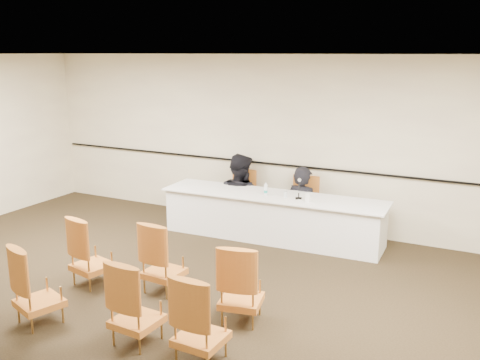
{
  "coord_description": "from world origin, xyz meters",
  "views": [
    {
      "loc": [
        3.5,
        -4.58,
        3.03
      ],
      "look_at": [
        -0.15,
        2.6,
        1.1
      ],
      "focal_mm": 40.0,
      "sensor_mm": 36.0,
      "label": 1
    }
  ],
  "objects_px": {
    "drinking_glass": "(285,194)",
    "aud_chair_back_right": "(201,318)",
    "panelist_main_chair": "(302,205)",
    "panelist_main": "(302,215)",
    "panelist_second": "(240,204)",
    "panelist_second_chair": "(240,197)",
    "aud_chair_front_left": "(92,250)",
    "microphone": "(299,190)",
    "aud_chair_back_left": "(38,284)",
    "coffee_cup": "(308,198)",
    "panel_table": "(272,217)",
    "aud_chair_front_mid": "(163,256)",
    "aud_chair_back_mid": "(136,301)",
    "water_bottle": "(266,189)",
    "aud_chair_front_right": "(241,282)"
  },
  "relations": [
    {
      "from": "panelist_second",
      "to": "panelist_second_chair",
      "type": "distance_m",
      "value": 0.12
    },
    {
      "from": "microphone",
      "to": "drinking_glass",
      "type": "bearing_deg",
      "value": 162.43
    },
    {
      "from": "panel_table",
      "to": "coffee_cup",
      "type": "bearing_deg",
      "value": -13.82
    },
    {
      "from": "panel_table",
      "to": "coffee_cup",
      "type": "height_order",
      "value": "coffee_cup"
    },
    {
      "from": "panelist_main_chair",
      "to": "panelist_second",
      "type": "bearing_deg",
      "value": 180.0
    },
    {
      "from": "aud_chair_front_left",
      "to": "aud_chair_back_right",
      "type": "relative_size",
      "value": 1.0
    },
    {
      "from": "aud_chair_back_right",
      "to": "drinking_glass",
      "type": "bearing_deg",
      "value": 100.79
    },
    {
      "from": "panelist_main_chair",
      "to": "panelist_second_chair",
      "type": "xyz_separation_m",
      "value": [
        -1.18,
        -0.05,
        0.0
      ]
    },
    {
      "from": "panelist_main",
      "to": "coffee_cup",
      "type": "xyz_separation_m",
      "value": [
        0.34,
        -0.7,
        0.53
      ]
    },
    {
      "from": "panelist_main_chair",
      "to": "aud_chair_front_left",
      "type": "xyz_separation_m",
      "value": [
        -1.72,
        -3.31,
        0.0
      ]
    },
    {
      "from": "water_bottle",
      "to": "microphone",
      "type": "bearing_deg",
      "value": 1.46
    },
    {
      "from": "drinking_glass",
      "to": "panelist_second_chair",
      "type": "bearing_deg",
      "value": 153.07
    },
    {
      "from": "panelist_main",
      "to": "panelist_main_chair",
      "type": "xyz_separation_m",
      "value": [
        0.0,
        0.0,
        0.19
      ]
    },
    {
      "from": "microphone",
      "to": "water_bottle",
      "type": "xyz_separation_m",
      "value": [
        -0.57,
        -0.01,
        -0.05
      ]
    },
    {
      "from": "microphone",
      "to": "aud_chair_front_mid",
      "type": "height_order",
      "value": "microphone"
    },
    {
      "from": "panelist_second",
      "to": "coffee_cup",
      "type": "xyz_separation_m",
      "value": [
        1.52,
        -0.66,
        0.47
      ]
    },
    {
      "from": "microphone",
      "to": "aud_chair_front_mid",
      "type": "distance_m",
      "value": 2.64
    },
    {
      "from": "panelist_second_chair",
      "to": "panelist_main",
      "type": "bearing_deg",
      "value": -0.0
    },
    {
      "from": "aud_chair_front_right",
      "to": "aud_chair_back_left",
      "type": "xyz_separation_m",
      "value": [
        -2.03,
        -1.09,
        0.0
      ]
    },
    {
      "from": "panelist_main_chair",
      "to": "aud_chair_front_right",
      "type": "bearing_deg",
      "value": -83.69
    },
    {
      "from": "aud_chair_back_left",
      "to": "aud_chair_back_mid",
      "type": "xyz_separation_m",
      "value": [
        1.26,
        0.16,
        0.0
      ]
    },
    {
      "from": "microphone",
      "to": "aud_chair_back_right",
      "type": "height_order",
      "value": "microphone"
    },
    {
      "from": "aud_chair_front_right",
      "to": "aud_chair_front_mid",
      "type": "bearing_deg",
      "value": 156.12
    },
    {
      "from": "drinking_glass",
      "to": "coffee_cup",
      "type": "height_order",
      "value": "coffee_cup"
    },
    {
      "from": "panelist_main_chair",
      "to": "panelist_second",
      "type": "height_order",
      "value": "panelist_second"
    },
    {
      "from": "panel_table",
      "to": "aud_chair_back_left",
      "type": "bearing_deg",
      "value": -110.0
    },
    {
      "from": "panelist_main_chair",
      "to": "aud_chair_back_left",
      "type": "relative_size",
      "value": 1.0
    },
    {
      "from": "panelist_main",
      "to": "panelist_main_chair",
      "type": "distance_m",
      "value": 0.19
    },
    {
      "from": "panelist_main_chair",
      "to": "panelist_second_chair",
      "type": "height_order",
      "value": "same"
    },
    {
      "from": "panelist_second",
      "to": "panelist_second_chair",
      "type": "height_order",
      "value": "panelist_second"
    },
    {
      "from": "microphone",
      "to": "aud_chair_front_right",
      "type": "xyz_separation_m",
      "value": [
        0.34,
        -2.7,
        -0.43
      ]
    },
    {
      "from": "aud_chair_back_left",
      "to": "aud_chair_back_right",
      "type": "xyz_separation_m",
      "value": [
        2.05,
        0.16,
        0.0
      ]
    },
    {
      "from": "water_bottle",
      "to": "aud_chair_front_mid",
      "type": "bearing_deg",
      "value": -98.08
    },
    {
      "from": "aud_chair_back_mid",
      "to": "coffee_cup",
      "type": "bearing_deg",
      "value": 83.21
    },
    {
      "from": "panelist_main_chair",
      "to": "panelist_main",
      "type": "bearing_deg",
      "value": 0.0
    },
    {
      "from": "coffee_cup",
      "to": "aud_chair_front_left",
      "type": "bearing_deg",
      "value": -128.45
    },
    {
      "from": "microphone",
      "to": "aud_chair_back_mid",
      "type": "bearing_deg",
      "value": -114.95
    },
    {
      "from": "drinking_glass",
      "to": "aud_chair_back_left",
      "type": "xyz_separation_m",
      "value": [
        -1.47,
        -3.78,
        -0.33
      ]
    },
    {
      "from": "aud_chair_front_left",
      "to": "water_bottle",
      "type": "bearing_deg",
      "value": 76.64
    },
    {
      "from": "panelist_second",
      "to": "microphone",
      "type": "height_order",
      "value": "panelist_second"
    },
    {
      "from": "aud_chair_back_right",
      "to": "panelist_main_chair",
      "type": "bearing_deg",
      "value": 98.64
    },
    {
      "from": "panelist_second_chair",
      "to": "aud_chair_back_mid",
      "type": "xyz_separation_m",
      "value": [
        0.9,
        -4.19,
        0.0
      ]
    },
    {
      "from": "panelist_main",
      "to": "aud_chair_back_mid",
      "type": "xyz_separation_m",
      "value": [
        -0.27,
        -4.23,
        0.19
      ]
    },
    {
      "from": "microphone",
      "to": "aud_chair_back_left",
      "type": "height_order",
      "value": "microphone"
    },
    {
      "from": "drinking_glass",
      "to": "aud_chair_back_right",
      "type": "bearing_deg",
      "value": -80.9
    },
    {
      "from": "aud_chair_front_right",
      "to": "aud_chair_back_mid",
      "type": "distance_m",
      "value": 1.2
    },
    {
      "from": "drinking_glass",
      "to": "coffee_cup",
      "type": "bearing_deg",
      "value": -12.58
    },
    {
      "from": "drinking_glass",
      "to": "aud_chair_back_right",
      "type": "height_order",
      "value": "aud_chair_back_right"
    },
    {
      "from": "aud_chair_back_right",
      "to": "panelist_main",
      "type": "bearing_deg",
      "value": 98.64
    },
    {
      "from": "panelist_main_chair",
      "to": "water_bottle",
      "type": "xyz_separation_m",
      "value": [
        -0.41,
        -0.62,
        0.38
      ]
    }
  ]
}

